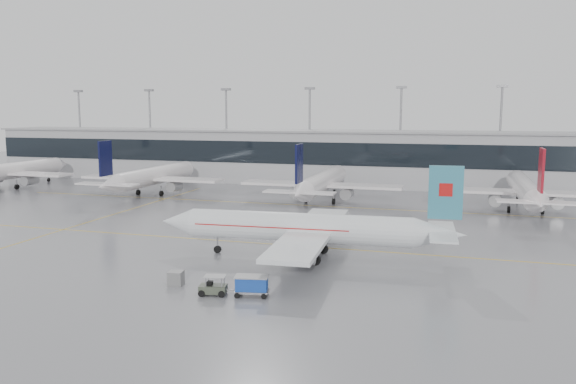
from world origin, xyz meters
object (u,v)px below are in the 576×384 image
(baggage_tug, at_px, (213,288))
(air_canada_jet, at_px, (310,229))
(baggage_cart, at_px, (252,284))
(gse_unit, at_px, (176,278))

(baggage_tug, bearing_deg, air_canada_jet, 59.23)
(air_canada_jet, bearing_deg, baggage_cart, 79.38)
(air_canada_jet, bearing_deg, gse_unit, 49.71)
(baggage_cart, relative_size, gse_unit, 2.41)
(air_canada_jet, xyz_separation_m, gse_unit, (-10.03, -13.34, -2.80))
(baggage_tug, bearing_deg, baggage_cart, 0.00)
(baggage_tug, relative_size, gse_unit, 2.77)
(air_canada_jet, distance_m, gse_unit, 16.92)
(gse_unit, bearing_deg, baggage_tug, -28.32)
(baggage_cart, height_order, gse_unit, baggage_cart)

